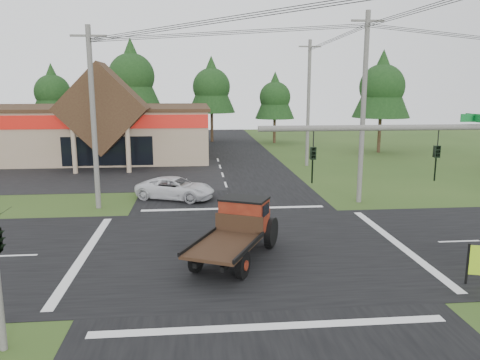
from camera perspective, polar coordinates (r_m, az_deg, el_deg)
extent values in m
plane|color=#2C4619|center=(21.09, 0.73, -8.37)|extent=(120.00, 120.00, 0.00)
cube|color=black|center=(21.08, 0.73, -8.35)|extent=(12.00, 120.00, 0.02)
cube|color=black|center=(21.08, 0.73, -8.34)|extent=(120.00, 12.00, 0.02)
cube|color=black|center=(41.13, -22.09, 0.51)|extent=(28.00, 14.00, 0.02)
cube|color=#9B8769|center=(51.85, -21.00, 5.42)|extent=(30.00, 15.00, 5.00)
cube|color=#3A2217|center=(51.69, -21.20, 8.23)|extent=(30.40, 15.40, 0.30)
cube|color=#B3150D|center=(44.52, -23.70, 6.45)|extent=(30.00, 0.12, 1.20)
cube|color=#3A2217|center=(42.03, -16.37, 8.36)|extent=(7.78, 4.00, 7.78)
cylinder|color=#9B8769|center=(41.12, -19.57, 3.49)|extent=(0.40, 0.40, 4.00)
cylinder|color=#9B8769|center=(40.27, -13.48, 3.68)|extent=(0.40, 0.40, 4.00)
cube|color=black|center=(43.32, -15.85, 3.40)|extent=(8.00, 0.08, 2.60)
cylinder|color=#595651|center=(13.53, 19.36, 6.05)|extent=(8.00, 0.16, 0.16)
imported|color=black|center=(14.09, 22.79, 1.89)|extent=(0.16, 0.20, 1.00)
imported|color=black|center=(12.82, 8.85, 1.79)|extent=(0.16, 0.20, 1.00)
cube|color=#0C6626|center=(14.46, 26.69, 6.78)|extent=(0.80, 0.04, 0.22)
cylinder|color=#595651|center=(28.42, -17.44, 7.04)|extent=(0.30, 0.30, 10.50)
cube|color=#595651|center=(28.50, -18.01, 16.39)|extent=(2.00, 0.12, 0.12)
cylinder|color=#595651|center=(29.58, 14.80, 8.29)|extent=(0.30, 0.30, 11.50)
cube|color=#595651|center=(29.79, 15.32, 18.22)|extent=(2.00, 0.12, 0.12)
cylinder|color=#595651|center=(42.99, 8.33, 9.14)|extent=(0.30, 0.30, 11.20)
cube|color=#595651|center=(43.11, 8.53, 15.79)|extent=(2.00, 0.12, 0.12)
cylinder|color=#332316|center=(64.50, -21.59, 5.70)|extent=(0.36, 0.36, 3.50)
cone|color=#153213|center=(64.28, -21.91, 10.18)|extent=(5.60, 5.60, 6.60)
sphere|color=#153213|center=(64.28, -21.89, 9.92)|extent=(4.40, 4.40, 4.40)
cylinder|color=#332316|center=(61.45, -12.83, 6.46)|extent=(0.36, 0.36, 4.55)
cone|color=#153213|center=(61.28, -13.11, 12.59)|extent=(7.28, 7.28, 8.58)
sphere|color=#153213|center=(61.27, -13.09, 12.22)|extent=(5.72, 5.72, 5.72)
cylinder|color=#332316|center=(62.00, -3.44, 6.44)|extent=(0.36, 0.36, 3.85)
cone|color=#153213|center=(61.79, -3.51, 11.58)|extent=(6.16, 6.16, 7.26)
sphere|color=#153213|center=(61.79, -3.50, 11.27)|extent=(4.84, 4.84, 4.84)
cylinder|color=#332316|center=(60.86, 4.22, 6.01)|extent=(0.36, 0.36, 3.15)
cone|color=#153213|center=(60.61, 4.28, 10.29)|extent=(5.04, 5.04, 5.94)
sphere|color=#153213|center=(60.62, 4.28, 10.03)|extent=(3.96, 3.96, 3.96)
cylinder|color=#332316|center=(53.92, 16.61, 5.28)|extent=(0.36, 0.36, 3.85)
cone|color=#153213|center=(53.68, 16.95, 11.18)|extent=(6.16, 6.16, 7.26)
sphere|color=#153213|center=(53.67, 16.93, 10.83)|extent=(4.84, 4.84, 4.84)
imported|color=silver|center=(30.39, -7.85, -1.00)|extent=(5.52, 4.02, 1.40)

